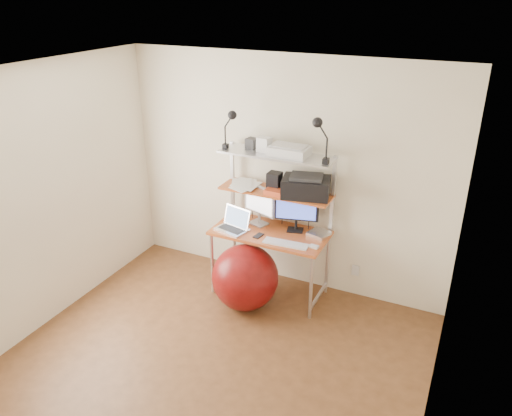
{
  "coord_description": "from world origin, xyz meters",
  "views": [
    {
      "loc": [
        1.84,
        -2.82,
        3.09
      ],
      "look_at": [
        -0.03,
        1.15,
        1.12
      ],
      "focal_mm": 35.0,
      "sensor_mm": 36.0,
      "label": 1
    }
  ],
  "objects": [
    {
      "name": "keyboard",
      "position": [
        0.25,
        1.25,
        0.75
      ],
      "size": [
        0.46,
        0.16,
        0.01
      ],
      "primitive_type": "cube",
      "rotation": [
        0.0,
        0.0,
        0.06
      ],
      "color": "silver",
      "rests_on": "desktop"
    },
    {
      "name": "box_grey",
      "position": [
        -0.3,
        1.63,
        1.6
      ],
      "size": [
        0.12,
        0.12,
        0.11
      ],
      "primitive_type": "cube",
      "rotation": [
        0.0,
        0.0,
        -0.15
      ],
      "color": "#2D2D30",
      "rests_on": "top_shelf"
    },
    {
      "name": "scanner",
      "position": [
        0.13,
        1.58,
        1.6
      ],
      "size": [
        0.4,
        0.27,
        0.1
      ],
      "rotation": [
        0.0,
        0.0,
        -0.03
      ],
      "color": "silver",
      "rests_on": "top_shelf"
    },
    {
      "name": "paper_stack",
      "position": [
        -0.36,
        1.57,
        1.16
      ],
      "size": [
        0.36,
        0.41,
        0.02
      ],
      "color": "white",
      "rests_on": "mid_shelf"
    },
    {
      "name": "mouse",
      "position": [
        0.53,
        1.3,
        0.75
      ],
      "size": [
        0.09,
        0.06,
        0.02
      ],
      "primitive_type": "cube",
      "rotation": [
        0.0,
        0.0,
        -0.09
      ],
      "color": "silver",
      "rests_on": "desktop"
    },
    {
      "name": "monitor_black",
      "position": [
        0.23,
        1.59,
        0.97
      ],
      "size": [
        0.45,
        0.17,
        0.46
      ],
      "rotation": [
        0.0,
        0.0,
        0.25
      ],
      "color": "black",
      "rests_on": "desktop"
    },
    {
      "name": "exercise_ball",
      "position": [
        -0.12,
        1.1,
        0.34
      ],
      "size": [
        0.69,
        0.69,
        0.69
      ],
      "primitive_type": "sphere",
      "color": "maroon",
      "rests_on": "floor"
    },
    {
      "name": "computer_desk",
      "position": [
        0.0,
        1.5,
        0.96
      ],
      "size": [
        1.2,
        0.6,
        1.57
      ],
      "color": "#C75826",
      "rests_on": "ground"
    },
    {
      "name": "nas_cube",
      "position": [
        -0.02,
        1.58,
        1.25
      ],
      "size": [
        0.13,
        0.13,
        0.19
      ],
      "primitive_type": "cube",
      "rotation": [
        0.0,
        0.0,
        -0.01
      ],
      "color": "black",
      "rests_on": "mid_shelf"
    },
    {
      "name": "laptop",
      "position": [
        -0.37,
        1.34,
        0.79
      ],
      "size": [
        0.38,
        0.33,
        0.29
      ],
      "rotation": [
        0.0,
        0.0,
        -0.24
      ],
      "color": "silver",
      "rests_on": "desktop"
    },
    {
      "name": "wall_outlet",
      "position": [
        0.85,
        1.79,
        0.3
      ],
      "size": [
        0.08,
        0.01,
        0.12
      ],
      "primitive_type": "cube",
      "color": "silver",
      "rests_on": "room"
    },
    {
      "name": "mac_mini",
      "position": [
        0.49,
        1.58,
        0.76
      ],
      "size": [
        0.24,
        0.24,
        0.04
      ],
      "primitive_type": "cube",
      "rotation": [
        0.0,
        0.0,
        -0.26
      ],
      "color": "silver",
      "rests_on": "desktop"
    },
    {
      "name": "monitor_silver",
      "position": [
        -0.19,
        1.57,
        0.98
      ],
      "size": [
        0.4,
        0.2,
        0.46
      ],
      "rotation": [
        0.0,
        0.0,
        -0.33
      ],
      "color": "#B5B6BA",
      "rests_on": "desktop"
    },
    {
      "name": "clip_lamp_left",
      "position": [
        -0.47,
        1.5,
        1.85
      ],
      "size": [
        0.16,
        0.09,
        0.4
      ],
      "color": "black",
      "rests_on": "top_shelf"
    },
    {
      "name": "printer",
      "position": [
        0.33,
        1.57,
        1.25
      ],
      "size": [
        0.53,
        0.42,
        0.22
      ],
      "rotation": [
        0.0,
        0.0,
        0.23
      ],
      "color": "black",
      "rests_on": "mid_shelf"
    },
    {
      "name": "room",
      "position": [
        0.0,
        0.0,
        1.25
      ],
      "size": [
        3.6,
        3.6,
        3.6
      ],
      "color": "brown",
      "rests_on": "ground"
    },
    {
      "name": "box_white",
      "position": [
        -0.14,
        1.58,
        1.63
      ],
      "size": [
        0.14,
        0.12,
        0.15
      ],
      "primitive_type": "cube",
      "rotation": [
        0.0,
        0.0,
        -0.15
      ],
      "color": "silver",
      "rests_on": "top_shelf"
    },
    {
      "name": "phone",
      "position": [
        -0.07,
        1.3,
        0.74
      ],
      "size": [
        0.08,
        0.13,
        0.01
      ],
      "primitive_type": "cube",
      "rotation": [
        0.0,
        0.0,
        -0.15
      ],
      "color": "black",
      "rests_on": "desktop"
    },
    {
      "name": "clip_lamp_right",
      "position": [
        0.46,
        1.48,
        1.87
      ],
      "size": [
        0.17,
        0.1,
        0.44
      ],
      "color": "black",
      "rests_on": "top_shelf"
    },
    {
      "name": "red_box",
      "position": [
        0.03,
        1.47,
        1.18
      ],
      "size": [
        0.2,
        0.14,
        0.05
      ],
      "primitive_type": "cube",
      "rotation": [
        0.0,
        0.0,
        -0.04
      ],
      "color": "#CE4720",
      "rests_on": "mid_shelf"
    }
  ]
}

